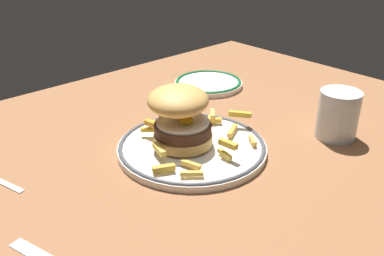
{
  "coord_description": "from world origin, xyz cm",
  "views": [
    {
      "loc": [
        -41.22,
        -54.02,
        37.94
      ],
      "look_at": [
        4.09,
        -4.51,
        4.6
      ],
      "focal_mm": 40.1,
      "sensor_mm": 36.0,
      "label": 1
    }
  ],
  "objects_px": {
    "dinner_plate": "(192,147)",
    "side_plate": "(208,83)",
    "burger": "(180,115)",
    "water_glass": "(338,117)"
  },
  "relations": [
    {
      "from": "dinner_plate",
      "to": "side_plate",
      "type": "xyz_separation_m",
      "value": [
        0.25,
        0.21,
        -0.0
      ]
    },
    {
      "from": "dinner_plate",
      "to": "burger",
      "type": "height_order",
      "value": "burger"
    },
    {
      "from": "water_glass",
      "to": "burger",
      "type": "bearing_deg",
      "value": 147.19
    },
    {
      "from": "side_plate",
      "to": "dinner_plate",
      "type": "bearing_deg",
      "value": -139.58
    },
    {
      "from": "burger",
      "to": "dinner_plate",
      "type": "bearing_deg",
      "value": -58.97
    },
    {
      "from": "dinner_plate",
      "to": "burger",
      "type": "bearing_deg",
      "value": 121.03
    },
    {
      "from": "dinner_plate",
      "to": "water_glass",
      "type": "relative_size",
      "value": 2.89
    },
    {
      "from": "dinner_plate",
      "to": "burger",
      "type": "distance_m",
      "value": 0.06
    },
    {
      "from": "burger",
      "to": "water_glass",
      "type": "relative_size",
      "value": 1.66
    },
    {
      "from": "burger",
      "to": "side_plate",
      "type": "relative_size",
      "value": 0.92
    }
  ]
}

